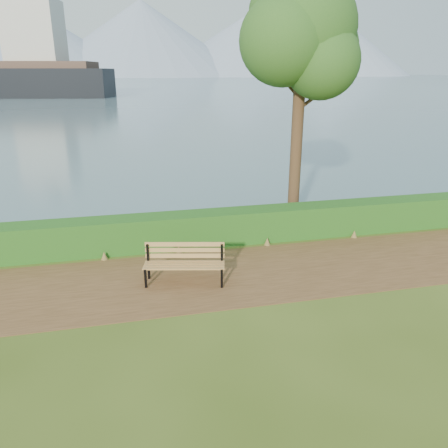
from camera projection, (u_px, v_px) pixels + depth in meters
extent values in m
plane|color=#3C5016|center=(232.00, 280.00, 11.07)|extent=(140.00, 140.00, 0.00)
cube|color=brown|center=(230.00, 275.00, 11.34)|extent=(40.00, 3.40, 0.01)
cube|color=#204D16|center=(212.00, 228.00, 13.29)|extent=(32.00, 0.85, 1.00)
cube|color=slate|center=(123.00, 80.00, 250.05)|extent=(700.00, 510.00, 0.00)
cone|color=#7F8FA9|center=(43.00, 46.00, 353.50)|extent=(160.00, 160.00, 48.00)
cone|color=#7F8FA9|center=(142.00, 39.00, 377.23)|extent=(190.00, 190.00, 62.00)
cone|color=#7F8FA9|center=(244.00, 47.00, 393.62)|extent=(170.00, 170.00, 50.00)
cone|color=#7F8FA9|center=(331.00, 44.00, 420.46)|extent=(150.00, 150.00, 58.00)
cone|color=#7F8FA9|center=(108.00, 56.00, 398.37)|extent=(120.00, 120.00, 35.00)
cone|color=#7F8FA9|center=(276.00, 54.00, 426.70)|extent=(130.00, 130.00, 40.00)
cube|color=black|center=(146.00, 279.00, 10.61)|extent=(0.07, 0.08, 0.50)
cube|color=black|center=(148.00, 262.00, 10.99)|extent=(0.07, 0.08, 0.95)
cube|color=black|center=(147.00, 266.00, 10.77)|extent=(0.18, 0.57, 0.06)
cube|color=black|center=(222.00, 278.00, 10.61)|extent=(0.07, 0.08, 0.50)
cube|color=black|center=(222.00, 262.00, 11.00)|extent=(0.07, 0.08, 0.95)
cube|color=black|center=(222.00, 266.00, 10.77)|extent=(0.18, 0.57, 0.06)
cube|color=#AD8643|center=(183.00, 269.00, 10.56)|extent=(1.96, 0.54, 0.04)
cube|color=#AD8643|center=(184.00, 266.00, 10.69)|extent=(1.96, 0.54, 0.04)
cube|color=#AD8643|center=(184.00, 264.00, 10.82)|extent=(1.96, 0.54, 0.04)
cube|color=#AD8643|center=(185.00, 262.00, 10.95)|extent=(1.96, 0.54, 0.04)
cube|color=#AD8643|center=(185.00, 256.00, 10.97)|extent=(1.95, 0.49, 0.11)
cube|color=#AD8643|center=(185.00, 250.00, 10.92)|extent=(1.95, 0.49, 0.11)
cube|color=#AD8643|center=(185.00, 244.00, 10.87)|extent=(1.95, 0.49, 0.11)
cylinder|color=#3B2218|center=(297.00, 124.00, 14.02)|extent=(0.38, 0.38, 6.80)
sphere|color=#1C4A18|center=(303.00, 28.00, 13.08)|extent=(3.21, 3.21, 3.21)
sphere|color=#1C4A18|center=(319.00, 49.00, 13.84)|extent=(2.46, 2.46, 2.46)
sphere|color=#1C4A18|center=(284.00, 40.00, 12.74)|extent=(2.64, 2.64, 2.64)
sphere|color=#1C4A18|center=(322.00, 61.00, 12.94)|extent=(2.27, 2.27, 2.27)
sphere|color=#1C4A18|center=(283.00, 12.00, 13.26)|extent=(2.08, 2.08, 2.08)
cylinder|color=#3B2218|center=(311.00, 100.00, 13.86)|extent=(0.99, 0.11, 0.74)
cylinder|color=#3B2218|center=(287.00, 84.00, 13.62)|extent=(0.77, 0.36, 0.68)
cube|color=beige|center=(34.00, 33.00, 83.08)|extent=(11.08, 10.44, 11.79)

